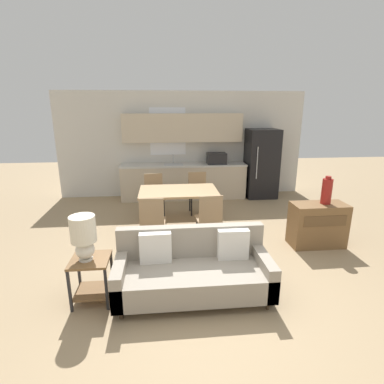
% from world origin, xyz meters
% --- Properties ---
extents(ground_plane, '(20.00, 20.00, 0.00)m').
position_xyz_m(ground_plane, '(0.00, 0.00, 0.00)').
color(ground_plane, '#9E8460').
extents(wall_back, '(6.40, 0.07, 2.70)m').
position_xyz_m(wall_back, '(-0.00, 4.63, 1.35)').
color(wall_back, silver).
rests_on(wall_back, ground_plane).
extents(kitchen_counter, '(3.20, 0.65, 2.15)m').
position_xyz_m(kitchen_counter, '(0.02, 4.33, 0.84)').
color(kitchen_counter, beige).
rests_on(kitchen_counter, ground_plane).
extents(refrigerator, '(0.78, 0.73, 1.77)m').
position_xyz_m(refrigerator, '(2.03, 4.23, 0.88)').
color(refrigerator, black).
rests_on(refrigerator, ground_plane).
extents(dining_table, '(1.50, 0.93, 0.76)m').
position_xyz_m(dining_table, '(-0.24, 2.31, 0.70)').
color(dining_table, tan).
rests_on(dining_table, ground_plane).
extents(couch, '(1.91, 0.80, 0.83)m').
position_xyz_m(couch, '(-0.19, 0.10, 0.33)').
color(couch, '#3D2D1E').
rests_on(couch, ground_plane).
extents(side_table, '(0.45, 0.45, 0.56)m').
position_xyz_m(side_table, '(-1.43, 0.07, 0.38)').
color(side_table, brown).
rests_on(side_table, ground_plane).
extents(table_lamp, '(0.29, 0.29, 0.55)m').
position_xyz_m(table_lamp, '(-1.47, 0.06, 0.88)').
color(table_lamp, silver).
rests_on(table_lamp, side_table).
extents(credenza, '(0.91, 0.45, 0.75)m').
position_xyz_m(credenza, '(2.08, 1.27, 0.37)').
color(credenza, brown).
rests_on(credenza, ground_plane).
extents(vase, '(0.17, 0.17, 0.47)m').
position_xyz_m(vase, '(2.18, 1.29, 0.97)').
color(vase, maroon).
rests_on(vase, credenza).
extents(dining_chair_far_left, '(0.47, 0.47, 0.90)m').
position_xyz_m(dining_chair_far_left, '(-0.73, 3.09, 0.49)').
color(dining_chair_far_left, '#997A56').
rests_on(dining_chair_far_left, ground_plane).
extents(dining_chair_far_right, '(0.43, 0.43, 0.90)m').
position_xyz_m(dining_chair_far_right, '(0.24, 3.15, 0.49)').
color(dining_chair_far_right, '#997A56').
rests_on(dining_chair_far_right, ground_plane).
extents(dining_chair_near_left, '(0.44, 0.44, 0.90)m').
position_xyz_m(dining_chair_near_left, '(-0.72, 1.48, 0.49)').
color(dining_chair_near_left, '#997A56').
rests_on(dining_chair_near_left, ground_plane).
extents(dining_chair_near_right, '(0.44, 0.44, 0.90)m').
position_xyz_m(dining_chair_near_right, '(0.24, 1.52, 0.49)').
color(dining_chair_near_right, '#997A56').
rests_on(dining_chair_near_right, ground_plane).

